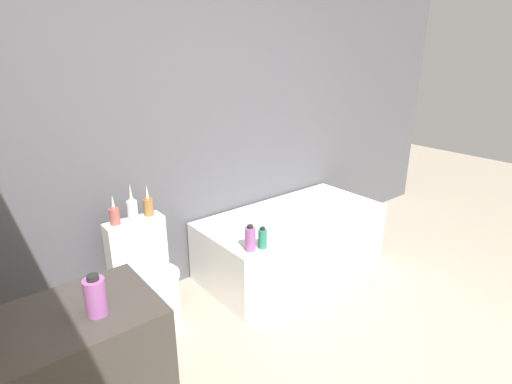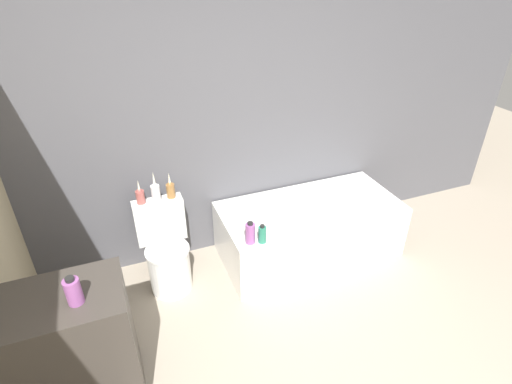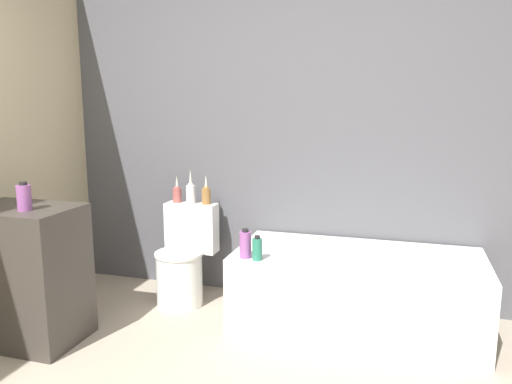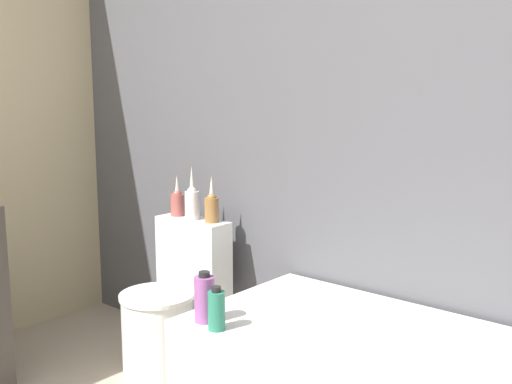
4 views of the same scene
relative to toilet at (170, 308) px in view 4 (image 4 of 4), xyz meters
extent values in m
cube|color=#4C4C51|center=(0.58, 0.37, 0.99)|extent=(6.40, 0.06, 2.60)
cube|color=#B7BCC6|center=(1.30, -0.07, 0.19)|extent=(1.42, 0.57, 0.01)
cylinder|color=white|center=(0.00, -0.08, -0.12)|extent=(0.34, 0.34, 0.39)
cylinder|color=white|center=(0.00, -0.08, 0.09)|extent=(0.36, 0.36, 0.02)
cube|color=white|center=(0.00, 0.17, 0.23)|extent=(0.40, 0.14, 0.38)
cylinder|color=#994C47|center=(-0.12, 0.18, 0.47)|extent=(0.07, 0.07, 0.11)
sphere|color=#994C47|center=(-0.12, 0.18, 0.53)|extent=(0.05, 0.05, 0.05)
cone|color=beige|center=(-0.12, 0.18, 0.58)|extent=(0.02, 0.02, 0.10)
cylinder|color=silver|center=(0.00, 0.16, 0.49)|extent=(0.07, 0.07, 0.14)
sphere|color=silver|center=(0.00, 0.16, 0.56)|extent=(0.05, 0.05, 0.05)
cone|color=beige|center=(0.00, 0.16, 0.62)|extent=(0.03, 0.03, 0.13)
cylinder|color=olive|center=(0.12, 0.18, 0.48)|extent=(0.07, 0.07, 0.12)
sphere|color=olive|center=(0.12, 0.18, 0.54)|extent=(0.04, 0.04, 0.04)
cone|color=beige|center=(0.12, 0.18, 0.59)|extent=(0.02, 0.02, 0.11)
cylinder|color=#8C4C8C|center=(0.61, -0.36, 0.29)|extent=(0.08, 0.08, 0.17)
cylinder|color=black|center=(0.61, -0.36, 0.38)|extent=(0.04, 0.04, 0.02)
cylinder|color=#267259|center=(0.70, -0.39, 0.27)|extent=(0.06, 0.06, 0.14)
cylinder|color=black|center=(0.70, -0.39, 0.35)|extent=(0.03, 0.03, 0.02)
camera|label=1|loc=(-0.92, -2.34, 1.54)|focal=28.00mm
camera|label=2|loc=(-0.25, -2.68, 2.14)|focal=28.00mm
camera|label=3|loc=(1.57, -3.31, 1.20)|focal=35.00mm
camera|label=4|loc=(2.12, -1.85, 1.04)|focal=42.00mm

